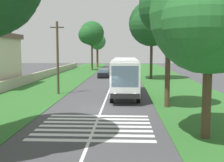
% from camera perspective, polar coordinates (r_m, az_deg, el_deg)
% --- Properties ---
extents(ground, '(160.00, 160.00, 0.00)m').
position_cam_1_polar(ground, '(22.12, -2.06, -5.66)').
color(ground, '#424244').
extents(grass_verge_left, '(120.00, 8.00, 0.04)m').
position_cam_1_polar(grass_verge_left, '(38.18, -12.55, -0.75)').
color(grass_verge_left, '#2D6628').
rests_on(grass_verge_left, ground).
extents(grass_verge_right, '(120.00, 8.00, 0.04)m').
position_cam_1_polar(grass_verge_right, '(37.40, 12.49, -0.89)').
color(grass_verge_right, '#2D6628').
rests_on(grass_verge_right, ground).
extents(centre_line, '(110.00, 0.16, 0.01)m').
position_cam_1_polar(centre_line, '(36.89, -0.16, -0.86)').
color(centre_line, silver).
rests_on(centre_line, ground).
extents(coach_bus, '(11.16, 2.62, 3.73)m').
position_cam_1_polar(coach_bus, '(28.19, 2.66, 1.32)').
color(coach_bus, white).
rests_on(coach_bus, ground).
extents(zebra_crossing, '(5.85, 6.80, 0.01)m').
position_cam_1_polar(zebra_crossing, '(17.15, -3.48, -9.17)').
color(zebra_crossing, silver).
rests_on(zebra_crossing, ground).
extents(trailing_car_0, '(4.30, 1.78, 1.43)m').
position_cam_1_polar(trailing_car_0, '(47.67, -1.71, 1.54)').
color(trailing_car_0, black).
rests_on(trailing_car_0, ground).
extents(trailing_car_1, '(4.30, 1.78, 1.43)m').
position_cam_1_polar(trailing_car_1, '(54.44, 2.55, 2.12)').
color(trailing_car_1, navy).
rests_on(trailing_car_1, ground).
extents(trailing_car_2, '(4.30, 1.78, 1.43)m').
position_cam_1_polar(trailing_car_2, '(60.28, 2.46, 2.52)').
color(trailing_car_2, '#B21E1E').
rests_on(trailing_car_2, ground).
extents(roadside_tree_left_0, '(6.66, 5.68, 11.22)m').
position_cam_1_polar(roadside_tree_left_0, '(65.13, -4.32, 9.51)').
color(roadside_tree_left_0, '#4C3826').
rests_on(roadside_tree_left_0, grass_verge_left).
extents(roadside_tree_left_1, '(5.28, 4.45, 9.17)m').
position_cam_1_polar(roadside_tree_left_1, '(75.68, -3.08, 7.93)').
color(roadside_tree_left_1, brown).
rests_on(roadside_tree_left_1, grass_verge_left).
extents(roadside_tree_right_0, '(5.96, 4.75, 10.23)m').
position_cam_1_polar(roadside_tree_right_0, '(22.87, 11.11, 14.11)').
color(roadside_tree_right_0, '#4C3826').
rests_on(roadside_tree_right_0, grass_verge_right).
extents(roadside_tree_right_1, '(7.04, 6.01, 9.33)m').
position_cam_1_polar(roadside_tree_right_1, '(15.24, 18.64, 12.11)').
color(roadside_tree_right_1, '#4C3826').
rests_on(roadside_tree_right_1, grass_verge_right).
extents(roadside_tree_right_2, '(8.47, 7.22, 12.38)m').
position_cam_1_polar(roadside_tree_right_2, '(45.21, 7.82, 11.33)').
color(roadside_tree_right_2, '#3D2D1E').
rests_on(roadside_tree_right_2, grass_verge_right).
extents(utility_pole, '(0.24, 1.40, 7.47)m').
position_cam_1_polar(utility_pole, '(29.57, -11.00, 4.87)').
color(utility_pole, '#473828').
rests_on(utility_pole, grass_verge_left).
extents(roadside_wall, '(70.00, 0.40, 1.19)m').
position_cam_1_polar(roadside_wall, '(43.85, -15.15, 0.88)').
color(roadside_wall, '#B2A893').
rests_on(roadside_wall, grass_verge_left).
extents(pedestrian, '(0.34, 0.34, 1.69)m').
position_cam_1_polar(pedestrian, '(26.48, 11.17, -1.81)').
color(pedestrian, '#26262D').
rests_on(pedestrian, grass_verge_right).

